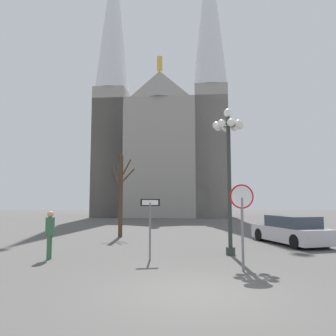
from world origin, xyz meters
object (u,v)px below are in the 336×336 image
at_px(cathedral, 163,134).
at_px(one_way_arrow_sign, 150,220).
at_px(stop_sign, 242,210).
at_px(bare_tree, 121,194).
at_px(street_lamp, 229,151).
at_px(pedestrian_walking, 50,230).
at_px(parked_car_near_silver, 290,231).

height_order(cathedral, one_way_arrow_sign, cathedral).
height_order(stop_sign, bare_tree, bare_tree).
xyz_separation_m(street_lamp, pedestrian_walking, (-6.76, -0.70, -3.02)).
bearing_deg(stop_sign, street_lamp, 84.31).
bearing_deg(parked_car_near_silver, street_lamp, -141.41).
height_order(stop_sign, pedestrian_walking, stop_sign).
relative_size(stop_sign, parked_car_near_silver, 0.57).
height_order(bare_tree, pedestrian_walking, bare_tree).
relative_size(street_lamp, bare_tree, 1.23).
bearing_deg(pedestrian_walking, bare_tree, 75.38).
height_order(street_lamp, bare_tree, street_lamp).
xyz_separation_m(cathedral, stop_sign, (1.78, -32.13, -8.99)).
distance_m(street_lamp, parked_car_near_silver, 5.75).
bearing_deg(cathedral, street_lamp, -85.96).
height_order(street_lamp, parked_car_near_silver, street_lamp).
bearing_deg(pedestrian_walking, one_way_arrow_sign, -3.57).
xyz_separation_m(one_way_arrow_sign, parked_car_near_silver, (6.73, 3.81, -0.76)).
bearing_deg(parked_car_near_silver, one_way_arrow_sign, -150.53).
distance_m(stop_sign, street_lamp, 3.66).
bearing_deg(pedestrian_walking, parked_car_near_silver, 19.04).
relative_size(cathedral, bare_tree, 7.77).
height_order(parked_car_near_silver, pedestrian_walking, pedestrian_walking).
bearing_deg(cathedral, pedestrian_walking, -98.91).
distance_m(one_way_arrow_sign, pedestrian_walking, 3.66).
height_order(one_way_arrow_sign, pedestrian_walking, one_way_arrow_sign).
relative_size(stop_sign, street_lamp, 0.45).
relative_size(street_lamp, pedestrian_walking, 3.36).
relative_size(cathedral, pedestrian_walking, 21.14).
bearing_deg(cathedral, parked_car_near_silver, -77.85).
distance_m(cathedral, parked_car_near_silver, 28.83).
relative_size(stop_sign, pedestrian_walking, 1.51).
xyz_separation_m(bare_tree, parked_car_near_silver, (8.57, -3.32, -1.83)).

